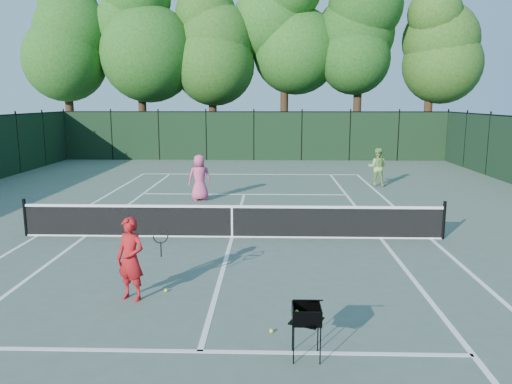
{
  "coord_description": "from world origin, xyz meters",
  "views": [
    {
      "loc": [
        1.06,
        -13.38,
        3.77
      ],
      "look_at": [
        0.64,
        1.0,
        1.1
      ],
      "focal_mm": 35.0,
      "sensor_mm": 36.0,
      "label": 1
    }
  ],
  "objects_px": {
    "loose_ball_midcourt": "(166,290)",
    "loose_ball_near_cart": "(271,331)",
    "coach": "(131,259)",
    "player_green": "(377,167)",
    "ball_hopper": "(307,314)",
    "player_pink": "(200,178)"
  },
  "relations": [
    {
      "from": "player_pink",
      "to": "coach",
      "type": "bearing_deg",
      "value": 75.91
    },
    {
      "from": "player_green",
      "to": "ball_hopper",
      "type": "relative_size",
      "value": 2.07
    },
    {
      "from": "ball_hopper",
      "to": "loose_ball_midcourt",
      "type": "height_order",
      "value": "ball_hopper"
    },
    {
      "from": "loose_ball_midcourt",
      "to": "loose_ball_near_cart",
      "type": "bearing_deg",
      "value": -39.13
    },
    {
      "from": "player_green",
      "to": "loose_ball_near_cart",
      "type": "height_order",
      "value": "player_green"
    },
    {
      "from": "coach",
      "to": "loose_ball_near_cart",
      "type": "relative_size",
      "value": 23.6
    },
    {
      "from": "coach",
      "to": "player_green",
      "type": "height_order",
      "value": "player_green"
    },
    {
      "from": "coach",
      "to": "loose_ball_midcourt",
      "type": "xyz_separation_m",
      "value": [
        0.56,
        0.37,
        -0.77
      ]
    },
    {
      "from": "loose_ball_midcourt",
      "to": "player_pink",
      "type": "bearing_deg",
      "value": 93.79
    },
    {
      "from": "coach",
      "to": "loose_ball_midcourt",
      "type": "bearing_deg",
      "value": 54.9
    },
    {
      "from": "player_green",
      "to": "ball_hopper",
      "type": "height_order",
      "value": "player_green"
    },
    {
      "from": "coach",
      "to": "player_pink",
      "type": "relative_size",
      "value": 0.92
    },
    {
      "from": "coach",
      "to": "player_pink",
      "type": "height_order",
      "value": "player_pink"
    },
    {
      "from": "player_pink",
      "to": "loose_ball_midcourt",
      "type": "bearing_deg",
      "value": 79.43
    },
    {
      "from": "player_green",
      "to": "loose_ball_midcourt",
      "type": "xyz_separation_m",
      "value": [
        -6.77,
        -12.61,
        -0.81
      ]
    },
    {
      "from": "loose_ball_near_cart",
      "to": "player_green",
      "type": "bearing_deg",
      "value": 71.92
    },
    {
      "from": "coach",
      "to": "player_pink",
      "type": "distance_m",
      "value": 9.58
    },
    {
      "from": "player_pink",
      "to": "loose_ball_midcourt",
      "type": "height_order",
      "value": "player_pink"
    },
    {
      "from": "player_pink",
      "to": "loose_ball_near_cart",
      "type": "bearing_deg",
      "value": 89.57
    },
    {
      "from": "coach",
      "to": "loose_ball_midcourt",
      "type": "distance_m",
      "value": 1.02
    },
    {
      "from": "coach",
      "to": "loose_ball_near_cart",
      "type": "height_order",
      "value": "coach"
    },
    {
      "from": "player_pink",
      "to": "ball_hopper",
      "type": "xyz_separation_m",
      "value": [
        3.22,
        -11.69,
        -0.19
      ]
    }
  ]
}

